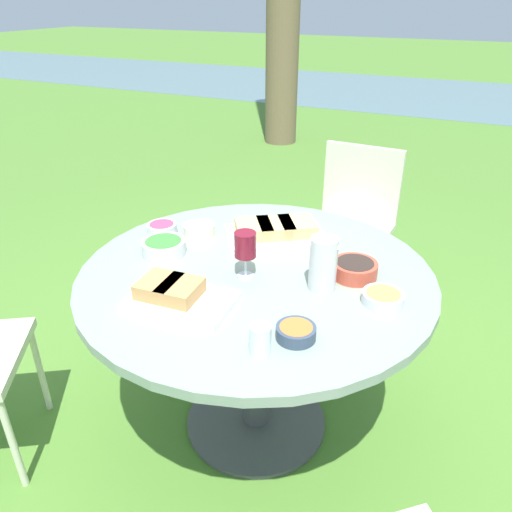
# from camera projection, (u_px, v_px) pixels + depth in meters

# --- Properties ---
(ground_plane) EXTENTS (40.00, 40.00, 0.00)m
(ground_plane) POSITION_uv_depth(u_px,v_px,m) (256.00, 421.00, 2.14)
(ground_plane) COLOR #4C7A2D
(river_strip) EXTENTS (40.00, 3.80, 0.01)m
(river_strip) POSITION_uv_depth(u_px,v_px,m) (458.00, 97.00, 8.64)
(river_strip) COLOR slate
(river_strip) RESTS_ON ground_plane
(dining_table) EXTENTS (1.27, 1.27, 0.74)m
(dining_table) POSITION_uv_depth(u_px,v_px,m) (256.00, 299.00, 1.85)
(dining_table) COLOR #4C4C51
(dining_table) RESTS_ON ground_plane
(chair_near_right) EXTENTS (0.46, 0.44, 0.89)m
(chair_near_right) POSITION_uv_depth(u_px,v_px,m) (353.00, 215.00, 2.80)
(chair_near_right) COLOR beige
(chair_near_right) RESTS_ON ground_plane
(water_pitcher) EXTENTS (0.10, 0.09, 0.19)m
(water_pitcher) POSITION_uv_depth(u_px,v_px,m) (323.00, 264.00, 1.64)
(water_pitcher) COLOR silver
(water_pitcher) RESTS_ON dining_table
(wine_glass) EXTENTS (0.08, 0.08, 0.17)m
(wine_glass) POSITION_uv_depth(u_px,v_px,m) (245.00, 246.00, 1.70)
(wine_glass) COLOR silver
(wine_glass) RESTS_ON dining_table
(platter_bread_main) EXTENTS (0.46, 0.42, 0.07)m
(platter_bread_main) POSITION_uv_depth(u_px,v_px,m) (276.00, 231.00, 2.02)
(platter_bread_main) COLOR white
(platter_bread_main) RESTS_ON dining_table
(platter_charcuterie) EXTENTS (0.35, 0.24, 0.07)m
(platter_charcuterie) POSITION_uv_depth(u_px,v_px,m) (175.00, 294.00, 1.60)
(platter_charcuterie) COLOR white
(platter_charcuterie) RESTS_ON dining_table
(bowl_fries) EXTENTS (0.13, 0.13, 0.04)m
(bowl_fries) POSITION_uv_depth(u_px,v_px,m) (383.00, 297.00, 1.60)
(bowl_fries) COLOR silver
(bowl_fries) RESTS_ON dining_table
(bowl_salad) EXTENTS (0.17, 0.17, 0.05)m
(bowl_salad) POSITION_uv_depth(u_px,v_px,m) (164.00, 246.00, 1.90)
(bowl_salad) COLOR silver
(bowl_salad) RESTS_ON dining_table
(bowl_olives) EXTENTS (0.16, 0.16, 0.06)m
(bowl_olives) POSITION_uv_depth(u_px,v_px,m) (355.00, 269.00, 1.74)
(bowl_olives) COLOR #B74733
(bowl_olives) RESTS_ON dining_table
(bowl_dip_red) EXTENTS (0.12, 0.12, 0.05)m
(bowl_dip_red) POSITION_uv_depth(u_px,v_px,m) (162.00, 229.00, 2.05)
(bowl_dip_red) COLOR silver
(bowl_dip_red) RESTS_ON dining_table
(bowl_dip_cream) EXTENTS (0.13, 0.13, 0.05)m
(bowl_dip_cream) POSITION_uv_depth(u_px,v_px,m) (199.00, 229.00, 2.04)
(bowl_dip_cream) COLOR beige
(bowl_dip_cream) RESTS_ON dining_table
(bowl_roasted_veg) EXTENTS (0.12, 0.12, 0.04)m
(bowl_roasted_veg) POSITION_uv_depth(u_px,v_px,m) (296.00, 332.00, 1.43)
(bowl_roasted_veg) COLOR #334256
(bowl_roasted_veg) RESTS_ON dining_table
(cup_water_near) EXTENTS (0.06, 0.06, 0.09)m
(cup_water_near) POSITION_uv_depth(u_px,v_px,m) (260.00, 339.00, 1.37)
(cup_water_near) COLOR silver
(cup_water_near) RESTS_ON dining_table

